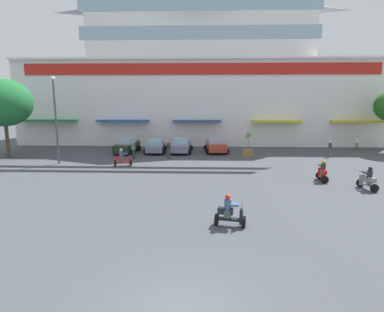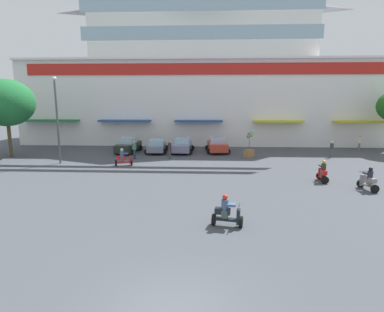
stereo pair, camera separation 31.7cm
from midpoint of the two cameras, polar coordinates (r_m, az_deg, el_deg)
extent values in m
plane|color=#45494F|center=(21.54, 0.80, -5.21)|extent=(128.00, 128.00, 0.00)
cube|color=white|center=(43.60, 1.98, 9.30)|extent=(43.74, 11.72, 9.91)
cube|color=white|center=(44.80, 2.07, 19.92)|extent=(26.71, 10.55, 6.59)
pyramid|color=slate|center=(45.81, 2.11, 25.71)|extent=(27.24, 10.79, 2.78)
cube|color=red|center=(37.80, 1.85, 15.03)|extent=(40.24, 0.12, 1.27)
cube|color=white|center=(37.87, 1.86, 16.83)|extent=(43.74, 0.70, 0.24)
cube|color=#256F42|center=(41.56, -23.37, 5.75)|extent=(6.62, 1.10, 0.20)
cube|color=#2A4E94|center=(38.49, -11.51, 6.08)|extent=(6.04, 1.10, 0.20)
cube|color=#2A4B89|center=(37.30, 1.39, 6.15)|extent=(5.48, 1.10, 0.20)
cube|color=gold|center=(38.13, 15.14, 5.89)|extent=(5.57, 1.10, 0.20)
cube|color=gold|center=(40.98, 27.63, 5.36)|extent=(5.77, 1.10, 0.20)
cube|color=#99B7C6|center=(33.56, 1.71, 20.86)|extent=(23.51, 0.08, 1.32)
cube|color=#99B7C6|center=(34.14, 1.74, 25.21)|extent=(23.51, 0.08, 1.32)
cylinder|color=brown|center=(36.16, -29.13, 2.60)|extent=(0.33, 0.33, 3.42)
ellipsoid|color=#206C35|center=(35.93, -29.63, 8.15)|extent=(5.15, 5.60, 4.47)
cube|color=black|center=(34.54, -10.84, 1.64)|extent=(1.99, 4.47, 0.75)
cube|color=#A2BFD1|center=(34.44, -10.88, 2.72)|extent=(1.57, 2.29, 0.57)
cylinder|color=black|center=(36.11, -11.36, 1.45)|extent=(0.61, 0.22, 0.60)
cylinder|color=black|center=(35.61, -8.90, 1.40)|extent=(0.61, 0.22, 0.60)
cylinder|color=black|center=(33.61, -12.86, 0.73)|extent=(0.61, 0.22, 0.60)
cylinder|color=black|center=(33.07, -10.24, 0.67)|extent=(0.61, 0.22, 0.60)
cube|color=slate|center=(34.21, -5.94, 1.59)|extent=(1.89, 4.18, 0.64)
cube|color=#8EB9D2|center=(34.13, -5.95, 2.51)|extent=(1.55, 2.12, 0.47)
cylinder|color=black|center=(35.59, -7.06, 1.45)|extent=(0.61, 0.20, 0.60)
cylinder|color=black|center=(35.43, -4.37, 1.45)|extent=(0.61, 0.20, 0.60)
cylinder|color=black|center=(33.11, -7.59, 0.76)|extent=(0.61, 0.20, 0.60)
cylinder|color=black|center=(32.93, -4.70, 0.76)|extent=(0.61, 0.20, 0.60)
cube|color=slate|center=(33.98, -1.43, 1.68)|extent=(1.87, 4.26, 0.74)
cube|color=#96BBD2|center=(33.89, -1.43, 2.71)|extent=(1.57, 2.14, 0.50)
cylinder|color=black|center=(35.41, -2.65, 1.47)|extent=(0.60, 0.18, 0.60)
cylinder|color=black|center=(35.25, 0.22, 1.44)|extent=(0.60, 0.18, 0.60)
cylinder|color=black|center=(32.85, -3.19, 0.76)|extent=(0.60, 0.18, 0.60)
cylinder|color=black|center=(32.67, -0.10, 0.72)|extent=(0.60, 0.18, 0.60)
cube|color=#AD3724|center=(34.18, 4.74, 1.73)|extent=(2.15, 4.09, 0.78)
cube|color=#A2ABCE|center=(34.09, 4.76, 2.82)|extent=(1.73, 2.10, 0.53)
cylinder|color=black|center=(35.36, 3.03, 1.45)|extent=(0.61, 0.21, 0.60)
cylinder|color=black|center=(35.55, 5.99, 1.46)|extent=(0.61, 0.21, 0.60)
cylinder|color=black|center=(32.95, 3.37, 0.79)|extent=(0.61, 0.21, 0.60)
cylinder|color=black|center=(33.16, 6.54, 0.80)|extent=(0.61, 0.21, 0.60)
cylinder|color=black|center=(23.79, 27.84, -4.29)|extent=(0.54, 0.25, 0.52)
cylinder|color=black|center=(22.80, 29.78, -5.06)|extent=(0.54, 0.25, 0.52)
cube|color=gray|center=(23.28, 28.80, -4.52)|extent=(0.51, 1.18, 0.10)
cube|color=gray|center=(23.01, 29.24, -3.68)|extent=(0.45, 0.78, 0.28)
cube|color=gray|center=(23.64, 28.07, -3.77)|extent=(0.34, 0.20, 0.71)
cylinder|color=black|center=(23.54, 28.15, -2.45)|extent=(0.52, 0.14, 0.04)
cube|color=#806D5E|center=(23.12, 29.06, -3.91)|extent=(0.37, 0.34, 0.36)
cylinder|color=#23272E|center=(23.02, 29.15, -2.88)|extent=(0.38, 0.38, 0.49)
sphere|color=black|center=(22.95, 29.23, -2.02)|extent=(0.25, 0.25, 0.25)
cube|color=#23272E|center=(23.24, 28.73, -2.67)|extent=(0.42, 0.50, 0.10)
cylinder|color=black|center=(15.04, 9.21, -11.35)|extent=(0.24, 0.54, 0.52)
cylinder|color=black|center=(15.18, 4.46, -11.03)|extent=(0.24, 0.54, 0.52)
cube|color=black|center=(15.07, 6.83, -10.99)|extent=(1.12, 0.49, 0.10)
cube|color=black|center=(14.97, 6.00, -9.58)|extent=(0.74, 0.43, 0.28)
cube|color=black|center=(14.96, 8.76, -10.49)|extent=(0.20, 0.34, 0.68)
cylinder|color=black|center=(14.77, 8.91, -8.52)|extent=(0.14, 0.52, 0.04)
cube|color=#44524A|center=(15.00, 6.38, -10.03)|extent=(0.34, 0.37, 0.36)
cylinder|color=#3F5879|center=(14.85, 6.41, -8.50)|extent=(0.38, 0.38, 0.49)
sphere|color=red|center=(14.74, 6.44, -7.19)|extent=(0.25, 0.25, 0.25)
cube|color=#3F5879|center=(14.81, 7.47, -8.47)|extent=(0.50, 0.42, 0.10)
cylinder|color=black|center=(28.19, -10.22, -1.09)|extent=(0.26, 0.54, 0.52)
cylinder|color=black|center=(28.22, -12.89, -1.18)|extent=(0.26, 0.54, 0.52)
cube|color=red|center=(28.18, -11.56, -1.01)|extent=(1.19, 0.54, 0.10)
cube|color=red|center=(28.12, -12.07, -0.32)|extent=(0.79, 0.46, 0.28)
cube|color=red|center=(28.15, -10.50, -0.66)|extent=(0.21, 0.34, 0.66)
cylinder|color=black|center=(28.05, -10.48, 0.42)|extent=(0.15, 0.51, 0.04)
cube|color=#435244|center=(28.14, -11.85, -0.55)|extent=(0.35, 0.38, 0.36)
cylinder|color=#425589|center=(28.06, -11.88, 0.35)|extent=(0.39, 0.39, 0.53)
sphere|color=silver|center=(28.00, -11.91, 1.11)|extent=(0.25, 0.25, 0.25)
cube|color=#425589|center=(28.05, -11.29, 0.42)|extent=(0.51, 0.43, 0.10)
cylinder|color=black|center=(24.82, 21.88, -3.25)|extent=(0.53, 0.17, 0.52)
cylinder|color=black|center=(23.71, 22.64, -3.92)|extent=(0.53, 0.17, 0.52)
cube|color=red|center=(24.25, 22.26, -3.44)|extent=(0.34, 1.06, 0.10)
cube|color=red|center=(23.96, 22.47, -2.63)|extent=(0.34, 0.68, 0.28)
cube|color=red|center=(24.65, 21.99, -2.75)|extent=(0.33, 0.16, 0.70)
cylinder|color=black|center=(24.56, 22.07, -1.48)|extent=(0.52, 0.07, 0.04)
cube|color=#575149|center=(24.07, 22.39, -2.86)|extent=(0.34, 0.30, 0.36)
cylinder|color=#293027|center=(23.98, 22.46, -1.84)|extent=(0.34, 0.34, 0.52)
sphere|color=gold|center=(23.91, 22.52, -0.97)|extent=(0.25, 0.25, 0.25)
cube|color=#293027|center=(24.22, 22.29, -1.65)|extent=(0.36, 0.46, 0.10)
cylinder|color=#6E675A|center=(39.65, 27.48, 1.43)|extent=(0.27, 0.27, 0.84)
cylinder|color=silver|center=(39.56, 27.57, 2.46)|extent=(0.43, 0.43, 0.60)
sphere|color=tan|center=(39.51, 27.62, 3.04)|extent=(0.21, 0.21, 0.21)
cylinder|color=#464A4E|center=(34.06, 23.51, 0.46)|extent=(0.27, 0.27, 0.85)
cylinder|color=#2C3737|center=(33.95, 23.60, 1.61)|extent=(0.44, 0.44, 0.53)
sphere|color=tan|center=(33.91, 23.64, 2.22)|extent=(0.20, 0.20, 0.20)
cylinder|color=#464239|center=(30.81, -3.65, 0.39)|extent=(0.24, 0.24, 0.89)
cylinder|color=#2A2628|center=(30.69, -3.67, 1.74)|extent=(0.38, 0.38, 0.58)
sphere|color=tan|center=(30.63, -3.68, 2.50)|extent=(0.23, 0.23, 0.23)
cylinder|color=#263445|center=(30.91, -9.76, 0.30)|extent=(0.33, 0.33, 0.91)
cylinder|color=#497255|center=(30.79, -9.80, 1.63)|extent=(0.53, 0.53, 0.54)
sphere|color=tan|center=(30.73, -9.83, 2.34)|extent=(0.24, 0.24, 0.24)
cylinder|color=#474C51|center=(30.33, -22.26, 5.41)|extent=(0.16, 0.16, 7.12)
ellipsoid|color=silver|center=(30.29, -22.76, 12.47)|extent=(0.40, 0.40, 0.28)
cube|color=#9B6C3C|center=(31.90, 10.26, 0.45)|extent=(1.06, 1.06, 0.75)
cylinder|color=#4C4C4C|center=(31.75, 10.31, 2.19)|extent=(0.04, 0.04, 1.20)
sphere|color=#48C657|center=(31.62, 10.74, 3.97)|extent=(0.40, 0.40, 0.40)
sphere|color=#EE3796|center=(31.91, 10.55, 3.63)|extent=(0.37, 0.37, 0.37)
sphere|color=orange|center=(31.86, 10.17, 3.53)|extent=(0.38, 0.38, 0.38)
sphere|color=orange|center=(31.68, 10.15, 3.46)|extent=(0.40, 0.40, 0.40)
sphere|color=#4EC953|center=(31.56, 10.15, 3.55)|extent=(0.37, 0.37, 0.37)
sphere|color=#DD3695|center=(31.42, 10.26, 3.87)|extent=(0.28, 0.28, 0.28)
sphere|color=#50C947|center=(31.51, 10.62, 3.76)|extent=(0.30, 0.30, 0.30)
camera|label=1|loc=(0.16, -89.62, 0.07)|focal=30.39mm
camera|label=2|loc=(0.16, 90.38, -0.07)|focal=30.39mm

